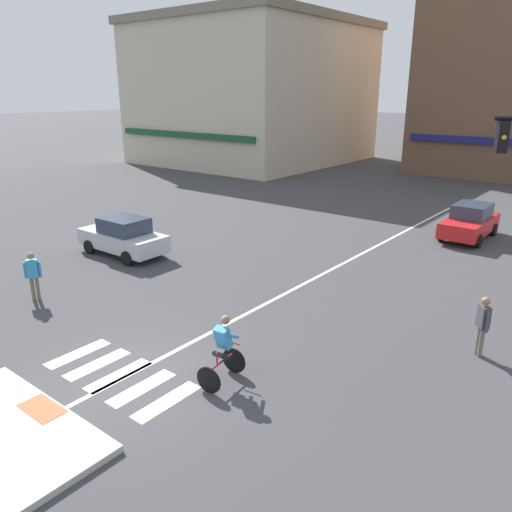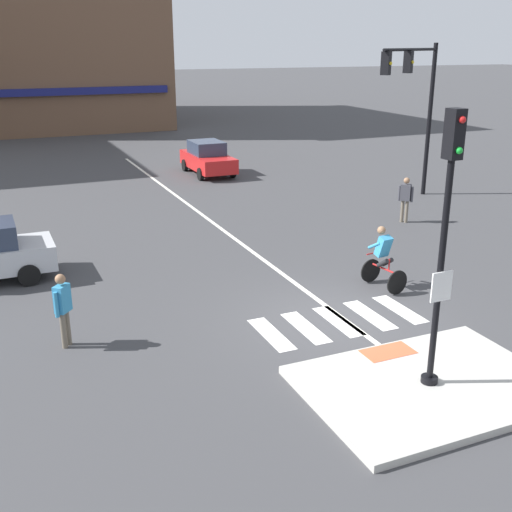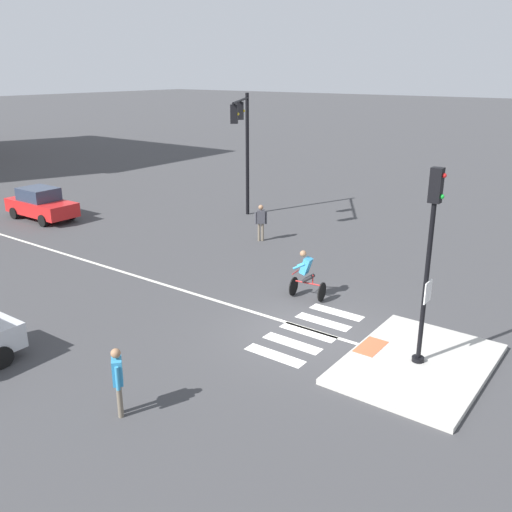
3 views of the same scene
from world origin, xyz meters
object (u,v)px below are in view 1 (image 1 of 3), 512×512
pedestrian_at_curb_left (33,272)px  car_silver_cross_left (123,236)px  cyclist (223,349)px  pedestrian_waiting_far_side (483,322)px  car_red_eastbound_distant (470,222)px

pedestrian_at_curb_left → car_silver_cross_left: bearing=108.8°
car_silver_cross_left → pedestrian_at_curb_left: 5.22m
cyclist → pedestrian_at_curb_left: bearing=-178.6°
pedestrian_at_curb_left → pedestrian_waiting_far_side: (12.75, 5.33, 0.00)m
car_red_eastbound_distant → pedestrian_waiting_far_side: (3.65, -11.39, 0.17)m
pedestrian_waiting_far_side → car_silver_cross_left: bearing=-178.5°
car_red_eastbound_distant → pedestrian_at_curb_left: (-9.10, -16.72, 0.17)m
cyclist → pedestrian_at_curb_left: cyclist is taller
car_silver_cross_left → pedestrian_at_curb_left: (1.68, -4.94, 0.17)m
pedestrian_at_curb_left → pedestrian_waiting_far_side: bearing=22.7°
car_silver_cross_left → pedestrian_waiting_far_side: (14.43, 0.39, 0.17)m
car_red_eastbound_distant → car_silver_cross_left: bearing=-132.5°
car_red_eastbound_distant → cyclist: 16.55m
car_silver_cross_left → pedestrian_at_curb_left: size_ratio=2.46×
car_silver_cross_left → pedestrian_waiting_far_side: 14.44m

